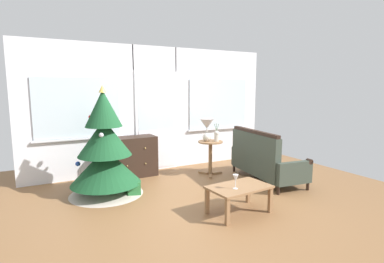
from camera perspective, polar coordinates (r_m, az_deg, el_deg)
name	(u,v)px	position (r m, az deg, el deg)	size (l,w,h in m)	color
ground_plane	(206,201)	(4.73, 2.64, -12.99)	(6.76, 6.76, 0.00)	brown
back_wall_with_door	(155,109)	(6.30, -6.94, 4.25)	(5.20, 0.14, 2.55)	white
christmas_tree	(105,153)	(5.02, -16.16, -3.90)	(1.17, 1.17, 1.76)	#4C331E
dresser_cabinet	(133,157)	(5.97, -11.19, -4.71)	(0.91, 0.47, 0.78)	black
settee_sofa	(263,161)	(5.74, 13.25, -5.42)	(0.88, 1.65, 0.96)	black
side_table	(210,151)	(5.92, 3.50, -3.72)	(0.50, 0.48, 0.68)	#8E6642
table_lamp	(207,127)	(5.85, 2.83, 0.91)	(0.28, 0.28, 0.44)	silver
flower_vase	(216,135)	(5.87, 4.66, -0.73)	(0.11, 0.10, 0.35)	beige
coffee_table	(239,190)	(4.25, 8.90, -10.88)	(0.88, 0.59, 0.38)	#8E6642
wine_glass	(236,178)	(4.07, 8.25, -8.79)	(0.08, 0.08, 0.20)	silver
gift_box	(133,188)	(5.03, -11.15, -10.53)	(0.21, 0.19, 0.21)	#266633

